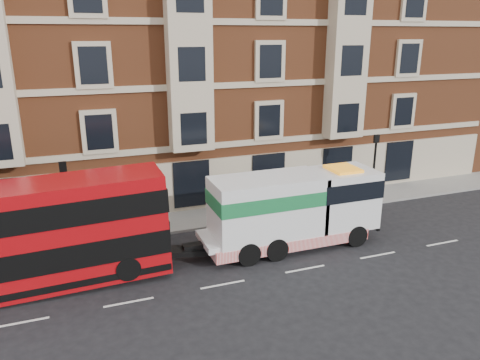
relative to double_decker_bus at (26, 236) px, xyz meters
name	(u,v)px	position (x,y,z in m)	size (l,w,h in m)	color
ground	(223,285)	(7.65, -2.46, -2.45)	(120.00, 120.00, 0.00)	black
sidewalk	(182,221)	(7.65, 5.04, -2.37)	(90.00, 3.00, 0.15)	slate
victorian_terrace	(156,38)	(8.15, 12.54, 7.62)	(45.00, 12.00, 20.40)	brown
lamp_post_west	(66,198)	(1.65, 3.74, 0.23)	(0.35, 0.15, 4.35)	black
lamp_post_east	(374,164)	(19.65, 3.74, 0.23)	(0.35, 0.15, 4.35)	black
double_decker_bus	(26,236)	(0.00, 0.00, 0.00)	(11.40, 2.62, 4.62)	#A7090E
tow_truck	(291,209)	(12.06, 0.00, -0.43)	(9.13, 2.70, 3.80)	silver
pedestrian	(29,237)	(-0.25, 3.69, -1.54)	(0.55, 0.36, 1.50)	black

